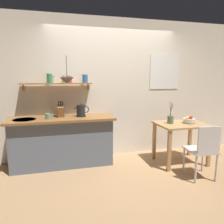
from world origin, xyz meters
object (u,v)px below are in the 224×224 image
object	(u,v)px
twig_vase	(170,119)
pendant_lamp	(67,81)
dining_chair_near	(203,149)
coffee_mug_by_sink	(48,116)
dining_table	(181,131)
fruit_bowl	(189,120)
electric_kettle	(81,111)
knife_block	(61,111)

from	to	relation	value
twig_vase	pendant_lamp	bearing A→B (deg)	169.88
dining_chair_near	coffee_mug_by_sink	xyz separation A→B (m)	(-2.30, 1.02, 0.43)
dining_table	fruit_bowl	bearing A→B (deg)	-11.23
dining_table	electric_kettle	distance (m)	1.86
fruit_bowl	coffee_mug_by_sink	xyz separation A→B (m)	(-2.48, 0.37, 0.12)
dining_chair_near	electric_kettle	world-z (taller)	electric_kettle
knife_block	coffee_mug_by_sink	size ratio (longest dim) A/B	2.36
knife_block	coffee_mug_by_sink	xyz separation A→B (m)	(-0.22, -0.14, -0.06)
twig_vase	knife_block	bearing A→B (deg)	167.31
twig_vase	coffee_mug_by_sink	distance (m)	2.16
pendant_lamp	twig_vase	bearing A→B (deg)	-10.12
fruit_bowl	coffee_mug_by_sink	distance (m)	2.51
dining_chair_near	coffee_mug_by_sink	size ratio (longest dim) A/B	7.16
twig_vase	electric_kettle	bearing A→B (deg)	165.82
knife_block	coffee_mug_by_sink	distance (m)	0.26
knife_block	dining_chair_near	bearing A→B (deg)	-28.86
fruit_bowl	pendant_lamp	distance (m)	2.29
dining_table	electric_kettle	xyz separation A→B (m)	(-1.77, 0.44, 0.37)
fruit_bowl	twig_vase	size ratio (longest dim) A/B	0.52
dining_table	coffee_mug_by_sink	distance (m)	2.39
electric_kettle	knife_block	world-z (taller)	knife_block
dining_table	twig_vase	xyz separation A→B (m)	(-0.21, 0.04, 0.21)
dining_table	dining_chair_near	size ratio (longest dim) A/B	1.01
fruit_bowl	knife_block	size ratio (longest dim) A/B	0.73
dining_table	twig_vase	size ratio (longest dim) A/B	2.20
dining_table	electric_kettle	size ratio (longest dim) A/B	3.39
twig_vase	electric_kettle	world-z (taller)	twig_vase
coffee_mug_by_sink	knife_block	bearing A→B (deg)	31.92
dining_chair_near	fruit_bowl	distance (m)	0.74
electric_kettle	pendant_lamp	world-z (taller)	pendant_lamp
dining_table	electric_kettle	bearing A→B (deg)	166.09
dining_chair_near	pendant_lamp	world-z (taller)	pendant_lamp
dining_table	coffee_mug_by_sink	size ratio (longest dim) A/B	7.25
coffee_mug_by_sink	electric_kettle	bearing A→B (deg)	9.80
dining_table	pendant_lamp	size ratio (longest dim) A/B	1.86
dining_chair_near	fruit_bowl	world-z (taller)	fruit_bowl
coffee_mug_by_sink	pendant_lamp	size ratio (longest dim) A/B	0.26
pendant_lamp	coffee_mug_by_sink	bearing A→B (deg)	-175.89
coffee_mug_by_sink	pendant_lamp	distance (m)	0.68
dining_table	coffee_mug_by_sink	bearing A→B (deg)	171.74
dining_table	fruit_bowl	xyz separation A→B (m)	(0.13, -0.03, 0.19)
dining_table	dining_chair_near	world-z (taller)	dining_chair_near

